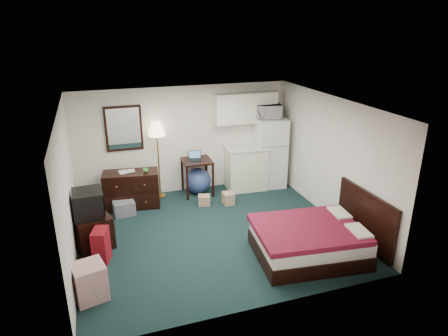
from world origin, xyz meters
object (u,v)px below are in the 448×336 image
object	(u,v)px
bed	(309,241)
tv_stand	(92,231)
dresser	(132,189)
floor_lamp	(158,160)
desk	(197,177)
fridge	(270,152)
kitchen_counter	(246,168)
suitcase	(101,246)

from	to	relation	value
bed	tv_stand	distance (m)	3.86
dresser	bed	bearing A→B (deg)	-40.60
floor_lamp	desk	distance (m)	0.99
dresser	tv_stand	xyz separation A→B (m)	(-0.87, -1.46, -0.10)
fridge	bed	bearing A→B (deg)	-96.09
dresser	kitchen_counter	size ratio (longest dim) A/B	1.15
desk	bed	world-z (taller)	desk
bed	kitchen_counter	bearing A→B (deg)	94.90
fridge	tv_stand	world-z (taller)	fridge
dresser	kitchen_counter	xyz separation A→B (m)	(2.75, 0.19, 0.11)
desk	bed	bearing A→B (deg)	-68.79
kitchen_counter	fridge	size ratio (longest dim) A/B	0.60
desk	suitcase	world-z (taller)	desk
dresser	tv_stand	size ratio (longest dim) A/B	1.79
bed	tv_stand	size ratio (longest dim) A/B	2.72
fridge	dresser	bearing A→B (deg)	-170.84
dresser	floor_lamp	world-z (taller)	floor_lamp
dresser	fridge	size ratio (longest dim) A/B	0.69
suitcase	kitchen_counter	bearing A→B (deg)	49.05
dresser	bed	world-z (taller)	dresser
floor_lamp	kitchen_counter	size ratio (longest dim) A/B	1.74
suitcase	fridge	bearing A→B (deg)	44.66
tv_stand	suitcase	distance (m)	0.58
dresser	kitchen_counter	distance (m)	2.76
kitchen_counter	desk	bearing A→B (deg)	-176.80
kitchen_counter	suitcase	size ratio (longest dim) A/B	1.70
fridge	tv_stand	xyz separation A→B (m)	(-4.24, -1.63, -0.55)
tv_stand	dresser	bearing A→B (deg)	41.06
desk	kitchen_counter	bearing A→B (deg)	0.97
kitchen_counter	bed	distance (m)	3.21
tv_stand	suitcase	xyz separation A→B (m)	(0.13, -0.57, -0.00)
bed	suitcase	bearing A→B (deg)	170.50
fridge	floor_lamp	bearing A→B (deg)	-177.24
fridge	suitcase	world-z (taller)	fridge
dresser	fridge	bearing A→B (deg)	10.57
dresser	desk	size ratio (longest dim) A/B	1.40
bed	dresser	bearing A→B (deg)	138.03
fridge	kitchen_counter	bearing A→B (deg)	-176.41
kitchen_counter	tv_stand	world-z (taller)	kitchen_counter
floor_lamp	desk	bearing A→B (deg)	-7.88
dresser	desk	distance (m)	1.56
fridge	tv_stand	bearing A→B (deg)	-152.63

